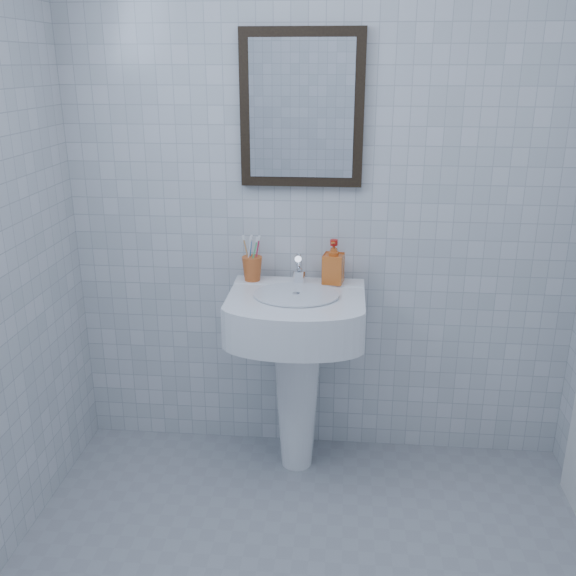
# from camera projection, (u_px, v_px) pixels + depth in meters

# --- Properties ---
(wall_back) EXTENTS (2.20, 0.02, 2.50)m
(wall_back) POSITION_uv_depth(u_px,v_px,m) (323.00, 183.00, 2.69)
(wall_back) COLOR silver
(wall_back) RESTS_ON ground
(washbasin) EXTENTS (0.55, 0.40, 0.85)m
(washbasin) POSITION_uv_depth(u_px,v_px,m) (297.00, 351.00, 2.72)
(washbasin) COLOR white
(washbasin) RESTS_ON ground
(faucet) EXTENTS (0.05, 0.12, 0.13)m
(faucet) POSITION_uv_depth(u_px,v_px,m) (299.00, 271.00, 2.71)
(faucet) COLOR white
(faucet) RESTS_ON washbasin
(toothbrush_cup) EXTENTS (0.11, 0.11, 0.10)m
(toothbrush_cup) POSITION_uv_depth(u_px,v_px,m) (252.00, 269.00, 2.74)
(toothbrush_cup) COLOR #C75924
(toothbrush_cup) RESTS_ON washbasin
(soap_dispenser) EXTENTS (0.10, 0.10, 0.19)m
(soap_dispenser) POSITION_uv_depth(u_px,v_px,m) (333.00, 262.00, 2.69)
(soap_dispenser) COLOR #BD4512
(soap_dispenser) RESTS_ON washbasin
(wall_mirror) EXTENTS (0.50, 0.04, 0.62)m
(wall_mirror) POSITION_uv_depth(u_px,v_px,m) (302.00, 109.00, 2.58)
(wall_mirror) COLOR black
(wall_mirror) RESTS_ON wall_back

